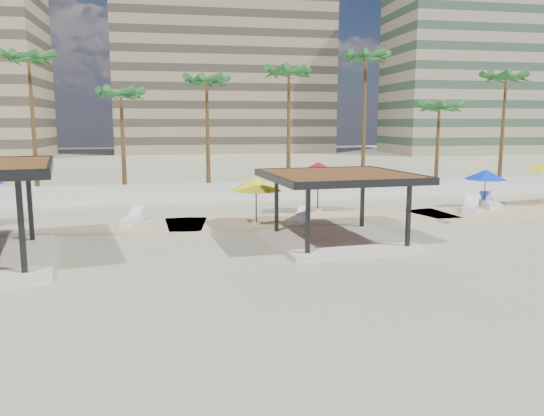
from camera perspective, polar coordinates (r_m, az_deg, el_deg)
The scene contains 20 objects.
ground at distance 22.11m, azimuth 4.36°, elevation -4.87°, with size 200.00×200.00×0.00m, color #C6B783.
promenade at distance 29.84m, azimuth 4.29°, elevation -1.08°, with size 44.45×7.97×0.24m.
boundary_wall at distance 37.43m, azimuth -1.94°, elevation 1.86°, with size 56.00×0.30×1.20m, color silver.
building_mid at distance 99.57m, azimuth -5.19°, elevation 14.26°, with size 38.00×16.00×30.40m.
building_east at distance 102.62m, azimuth 21.76°, elevation 15.19°, with size 32.00×15.00×36.40m.
pavilion_central at distance 23.94m, azimuth 7.15°, elevation 0.75°, with size 6.74×6.74×3.15m.
umbrella_b at distance 27.01m, azimuth -1.72°, elevation 2.58°, with size 3.59×3.59×2.42m.
umbrella_c at distance 31.17m, azimuth 4.99°, elevation 4.20°, with size 3.51×3.51×2.90m.
umbrella_d at distance 35.67m, azimuth 22.00°, elevation 3.34°, with size 2.73×2.73×2.29m.
lounger_a at distance 28.54m, azimuth -14.85°, elevation -1.20°, with size 1.19×2.18×0.79m.
lounger_b at distance 27.75m, azimuth 2.84°, elevation -1.21°, with size 1.63×1.99×0.75m.
lounger_c at distance 35.47m, azimuth 22.43°, elevation 0.42°, with size 1.31×2.42×0.87m.
lounger_d at distance 33.25m, azimuth 20.57°, elevation 0.00°, with size 1.98×2.38×0.90m.
palm_b at distance 40.71m, azimuth -24.69°, elevation 13.88°, with size 3.00×3.00×10.52m.
palm_c at distance 39.00m, azimuth -15.94°, elevation 11.36°, with size 3.00×3.00×8.18m.
palm_d at distance 39.79m, azimuth -7.04°, elevation 12.98°, with size 3.00×3.00×9.21m.
palm_e at distance 40.18m, azimuth 1.82°, elevation 13.89°, with size 3.00×3.00×9.87m.
palm_f at distance 42.17m, azimuth 10.05°, elevation 15.11°, with size 3.00×3.00×11.11m.
palm_g at distance 44.03m, azimuth 17.55°, elevation 10.05°, with size 3.00×3.00×7.42m.
palm_h at distance 47.73m, azimuth 23.86°, elevation 12.34°, with size 3.00×3.00×9.83m.
Camera 1 is at (-5.58, -20.71, 5.35)m, focal length 35.00 mm.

